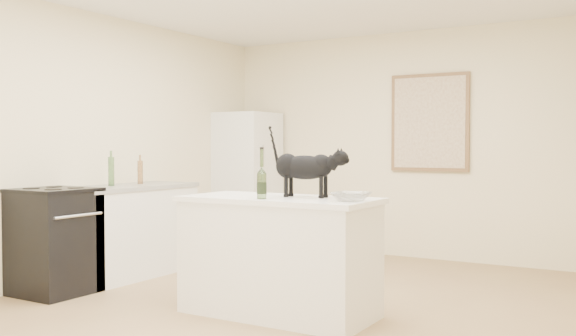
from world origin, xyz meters
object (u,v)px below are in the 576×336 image
at_px(black_cat, 305,171).
at_px(fridge, 246,180).
at_px(wine_bottle, 262,176).
at_px(glass_bowl, 351,197).
at_px(stove, 54,242).

bearing_deg(black_cat, fridge, 127.18).
bearing_deg(fridge, wine_bottle, -53.64).
distance_m(black_cat, glass_bowl, 0.51).
height_order(stove, glass_bowl, glass_bowl).
distance_m(fridge, black_cat, 3.33).
bearing_deg(glass_bowl, fridge, 135.71).
relative_size(fridge, wine_bottle, 5.13).
xyz_separation_m(stove, fridge, (0.00, 2.95, 0.40)).
bearing_deg(wine_bottle, black_cat, 55.38).
distance_m(stove, wine_bottle, 2.13).
distance_m(stove, fridge, 2.98).
bearing_deg(wine_bottle, fridge, 126.36).
xyz_separation_m(wine_bottle, glass_bowl, (0.65, 0.14, -0.13)).
bearing_deg(glass_bowl, black_cat, 161.69).
bearing_deg(black_cat, stove, -172.56).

